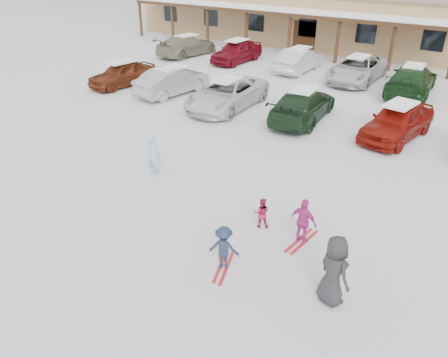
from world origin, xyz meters
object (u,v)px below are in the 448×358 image
Objects in this scene: parked_car_2 at (227,94)px; parked_car_1 at (172,81)px; child_navy at (224,248)px; parked_car_3 at (303,105)px; parked_car_7 at (187,46)px; parked_car_8 at (237,51)px; parked_car_11 at (412,80)px; parked_car_4 at (397,121)px; parked_car_10 at (357,69)px; parked_car_0 at (122,74)px; adult_skier at (154,154)px; bystander_dark at (334,271)px; parked_car_9 at (299,60)px; child_magenta at (304,221)px; toddler_red at (262,213)px.

parked_car_1 is at bearing 174.92° from parked_car_2.
parked_car_3 reaches higher than child_navy.
parked_car_7 is 4.14m from parked_car_8.
parked_car_11 is at bearing -110.00° from child_navy.
parked_car_4 is 0.83× the size of parked_car_10.
parked_car_4 is (1.42, 11.07, 0.14)m from child_navy.
parked_car_8 is (2.49, 8.44, 0.06)m from parked_car_0.
parked_car_11 is (5.32, 14.87, -0.03)m from adult_skier.
bystander_dark reaches higher than parked_car_0.
parked_car_2 is 0.97× the size of parked_car_11.
parked_car_3 is 8.85m from parked_car_9.
child_navy is at bearing -87.47° from parked_car_4.
bystander_dark is at bearing 143.72° from parked_car_7.
child_magenta is at bearing 144.13° from parked_car_7.
parked_car_3 is 0.94× the size of parked_car_10.
parked_car_0 is 0.92× the size of parked_car_8.
parked_car_1 reaches higher than parked_car_0.
parked_car_2 is 8.48m from parked_car_9.
parked_car_0 is at bearing 13.12° from parked_car_1.
bystander_dark is 19.11m from parked_car_10.
bystander_dark is 0.33× the size of parked_car_11.
toddler_red is at bearing -52.76° from parked_car_2.
parked_car_7 is at bearing -178.72° from parked_car_10.
parked_car_7 is at bearing -6.31° from parked_car_11.
bystander_dark is 0.40× the size of parked_car_4.
child_magenta is 0.76× the size of bystander_dark.
toddler_red is 0.77× the size of child_navy.
parked_car_7 is at bearing 110.24° from parked_car_0.
parked_car_8 reaches higher than child_navy.
parked_car_4 is 6.74m from parked_car_11.
parked_car_10 is at bearing 63.82° from parked_car_2.
parked_car_0 is at bearing -57.44° from toddler_red.
parked_car_0 is 7.14m from parked_car_2.
parked_car_0 is at bearing 51.05° from parked_car_9.
child_navy is (4.86, -2.87, -0.20)m from adult_skier.
parked_car_9 is (-6.60, 16.70, 0.26)m from toddler_red.
parked_car_1 is 0.83× the size of parked_car_10.
adult_skier is 15.79m from parked_car_11.
parked_car_8 is at bearing 179.90° from parked_car_10.
parked_car_4 is at bearing 137.08° from parked_car_9.
child_magenta is at bearing -81.46° from parked_car_4.
parked_car_0 is 0.82× the size of parked_car_7.
parked_car_3 is (-4.03, 8.78, 0.04)m from child_magenta.
parked_car_8 reaches higher than parked_car_9.
bystander_dark is 0.36× the size of parked_car_3.
parked_car_7 is at bearing -73.47° from toddler_red.
parked_car_3 is at bearing -31.84° from bystander_dark.
parked_car_9 is (-8.11, 7.75, -0.02)m from parked_car_4.
parked_car_9 is (-3.88, 7.95, 0.01)m from parked_car_3.
parked_car_11 is at bearing 107.97° from parked_car_4.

